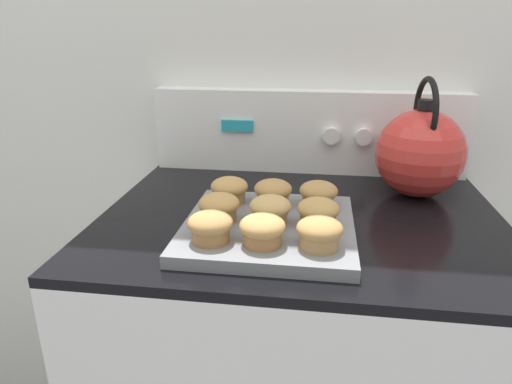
{
  "coord_description": "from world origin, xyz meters",
  "views": [
    {
      "loc": [
        0.03,
        -0.51,
        1.26
      ],
      "look_at": [
        -0.07,
        0.21,
        0.99
      ],
      "focal_mm": 32.0,
      "sensor_mm": 36.0,
      "label": 1
    }
  ],
  "objects": [
    {
      "name": "wall_back",
      "position": [
        0.0,
        0.65,
        1.2
      ],
      "size": [
        8.0,
        0.05,
        2.4
      ],
      "color": "silver",
      "rests_on": "ground_plane"
    },
    {
      "name": "control_panel",
      "position": [
        0.0,
        0.6,
        1.01
      ],
      "size": [
        0.76,
        0.07,
        0.2
      ],
      "color": "white",
      "rests_on": "stove_range"
    },
    {
      "name": "muffin_pan",
      "position": [
        -0.05,
        0.22,
        0.92
      ],
      "size": [
        0.3,
        0.3,
        0.02
      ],
      "color": "slate",
      "rests_on": "stove_range"
    },
    {
      "name": "muffin_r0_c0",
      "position": [
        -0.14,
        0.13,
        0.96
      ],
      "size": [
        0.07,
        0.07,
        0.05
      ],
      "color": "olive",
      "rests_on": "muffin_pan"
    },
    {
      "name": "muffin_r0_c1",
      "position": [
        -0.05,
        0.13,
        0.96
      ],
      "size": [
        0.07,
        0.07,
        0.05
      ],
      "color": "olive",
      "rests_on": "muffin_pan"
    },
    {
      "name": "muffin_r0_c2",
      "position": [
        0.04,
        0.13,
        0.96
      ],
      "size": [
        0.07,
        0.07,
        0.05
      ],
      "color": "#A37A4C",
      "rests_on": "muffin_pan"
    },
    {
      "name": "muffin_r1_c0",
      "position": [
        -0.14,
        0.22,
        0.96
      ],
      "size": [
        0.07,
        0.07,
        0.05
      ],
      "color": "#A37A4C",
      "rests_on": "muffin_pan"
    },
    {
      "name": "muffin_r1_c1",
      "position": [
        -0.05,
        0.22,
        0.96
      ],
      "size": [
        0.07,
        0.07,
        0.05
      ],
      "color": "tan",
      "rests_on": "muffin_pan"
    },
    {
      "name": "muffin_r1_c2",
      "position": [
        0.03,
        0.22,
        0.96
      ],
      "size": [
        0.07,
        0.07,
        0.05
      ],
      "color": "olive",
      "rests_on": "muffin_pan"
    },
    {
      "name": "muffin_r2_c0",
      "position": [
        -0.14,
        0.31,
        0.96
      ],
      "size": [
        0.07,
        0.07,
        0.05
      ],
      "color": "#A37A4C",
      "rests_on": "muffin_pan"
    },
    {
      "name": "muffin_r2_c1",
      "position": [
        -0.05,
        0.3,
        0.96
      ],
      "size": [
        0.07,
        0.07,
        0.05
      ],
      "color": "tan",
      "rests_on": "muffin_pan"
    },
    {
      "name": "muffin_r2_c2",
      "position": [
        0.03,
        0.31,
        0.96
      ],
      "size": [
        0.07,
        0.07,
        0.05
      ],
      "color": "tan",
      "rests_on": "muffin_pan"
    },
    {
      "name": "tea_kettle",
      "position": [
        0.24,
        0.46,
        1.01
      ],
      "size": [
        0.19,
        0.22,
        0.25
      ],
      "color": "red",
      "rests_on": "stove_range"
    }
  ]
}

